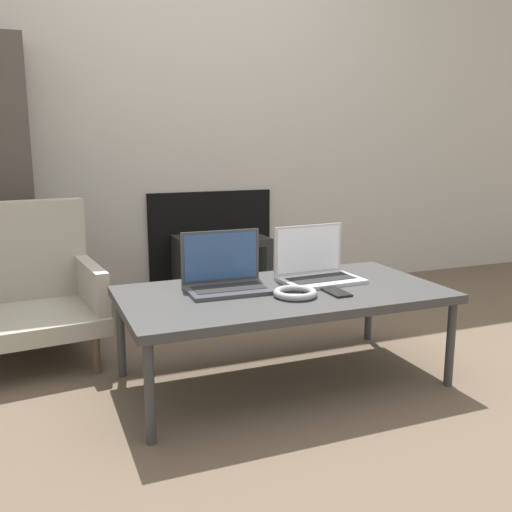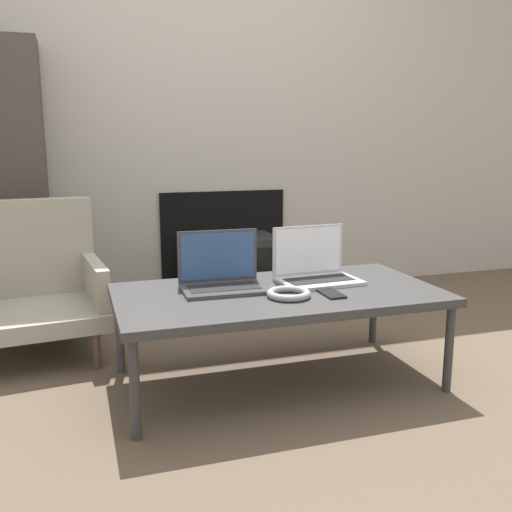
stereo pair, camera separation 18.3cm
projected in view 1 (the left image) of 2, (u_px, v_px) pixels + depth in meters
name	position (u px, v px, depth m)	size (l,w,h in m)	color
ground_plane	(303.00, 400.00, 2.27)	(14.00, 14.00, 0.00)	brown
wall_back	(184.00, 96.00, 3.58)	(7.00, 0.08, 2.60)	#ADA89E
table	(283.00, 297.00, 2.38)	(1.34, 0.69, 0.40)	#333333
laptop_left	(226.00, 277.00, 2.39)	(0.35, 0.24, 0.24)	#38383D
laptop_right	(316.00, 268.00, 2.54)	(0.36, 0.25, 0.24)	#B2B2B7
headphones	(295.00, 293.00, 2.28)	(0.18, 0.18, 0.03)	gray
phone	(337.00, 292.00, 2.33)	(0.07, 0.14, 0.01)	black
tv	(221.00, 269.00, 3.62)	(0.55, 0.40, 0.42)	black
armchair	(22.00, 286.00, 2.68)	(0.71, 0.66, 0.73)	gray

